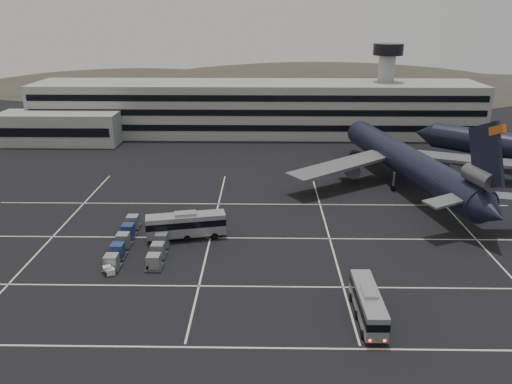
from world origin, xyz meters
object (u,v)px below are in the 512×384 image
at_px(bus_near, 368,303).
at_px(tug_a, 111,261).
at_px(uld_cluster, 139,242).
at_px(bus_far, 186,224).
at_px(trijet_main, 408,161).

distance_m(bus_near, tug_a, 34.23).
xyz_separation_m(bus_near, uld_cluster, (-29.42, 16.73, -0.99)).
xyz_separation_m(bus_far, tug_a, (-8.93, -8.76, -1.67)).
height_order(tug_a, uld_cluster, uld_cluster).
distance_m(trijet_main, uld_cluster, 52.93).
xyz_separation_m(bus_far, uld_cluster, (-6.22, -3.75, -1.27)).
relative_size(bus_near, tug_a, 4.57).
bearing_deg(uld_cluster, bus_near, -29.63).
bearing_deg(bus_far, bus_near, -143.65).
distance_m(bus_near, bus_far, 30.95).
distance_m(trijet_main, bus_far, 45.60).
bearing_deg(tug_a, trijet_main, 27.11).
height_order(bus_near, uld_cluster, bus_near).
bearing_deg(bus_near, tug_a, 159.62).
relative_size(trijet_main, uld_cluster, 3.61).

